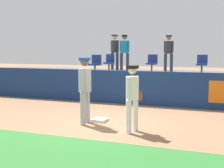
{
  "coord_description": "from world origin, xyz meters",
  "views": [
    {
      "loc": [
        3.35,
        -7.93,
        2.09
      ],
      "look_at": [
        -0.12,
        1.17,
        1.0
      ],
      "focal_mm": 49.03,
      "sensor_mm": 36.0,
      "label": 1
    }
  ],
  "objects": [
    {
      "name": "seat_back_left",
      "position": [
        -2.29,
        6.5,
        1.5
      ],
      "size": [
        0.44,
        0.44,
        0.84
      ],
      "color": "#4C4C51",
      "rests_on": "bleacher_platform"
    },
    {
      "name": "player_fielder_home",
      "position": [
        1.12,
        -0.63,
        0.98
      ],
      "size": [
        0.44,
        0.5,
        1.7
      ],
      "rotation": [
        0.0,
        0.0,
        -1.87
      ],
      "color": "white",
      "rests_on": "ground_plane"
    },
    {
      "name": "player_runner_visitor",
      "position": [
        -0.39,
        -0.25,
        1.09
      ],
      "size": [
        0.39,
        0.52,
        1.88
      ],
      "rotation": [
        0.0,
        0.0,
        -1.48
      ],
      "color": "#9EA3AD",
      "rests_on": "ground_plane"
    },
    {
      "name": "spectator_capped",
      "position": [
        -2.35,
        7.43,
        2.11
      ],
      "size": [
        0.5,
        0.44,
        1.86
      ],
      "rotation": [
        0.0,
        0.0,
        2.85
      ],
      "color": "#33384C",
      "rests_on": "bleacher_platform"
    },
    {
      "name": "bleacher_platform",
      "position": [
        0.0,
        5.83,
        0.52
      ],
      "size": [
        18.0,
        4.8,
        1.03
      ],
      "primitive_type": "cube",
      "color": "#59595E",
      "rests_on": "ground_plane"
    },
    {
      "name": "ground_plane",
      "position": [
        0.0,
        0.0,
        0.0
      ],
      "size": [
        60.0,
        60.0,
        0.0
      ],
      "primitive_type": "plane",
      "color": "#936B4C"
    },
    {
      "name": "field_wall",
      "position": [
        0.02,
        3.25,
        0.65
      ],
      "size": [
        18.0,
        0.26,
        1.29
      ],
      "color": "navy",
      "rests_on": "ground_plane"
    },
    {
      "name": "grass_foreground_strip",
      "position": [
        0.0,
        -3.02,
        0.0
      ],
      "size": [
        18.0,
        2.8,
        0.01
      ],
      "primitive_type": "cube",
      "color": "#2D722D",
      "rests_on": "ground_plane"
    },
    {
      "name": "seat_back_center",
      "position": [
        -0.09,
        6.5,
        1.51
      ],
      "size": [
        0.47,
        0.44,
        0.84
      ],
      "color": "#4C4C51",
      "rests_on": "bleacher_platform"
    },
    {
      "name": "seat_back_right",
      "position": [
        2.22,
        6.5,
        1.51
      ],
      "size": [
        0.46,
        0.44,
        0.84
      ],
      "color": "#4C4C51",
      "rests_on": "bleacher_platform"
    },
    {
      "name": "spectator_casual",
      "position": [
        -1.69,
        7.08,
        2.09
      ],
      "size": [
        0.51,
        0.38,
        1.82
      ],
      "rotation": [
        0.0,
        0.0,
        3.26
      ],
      "color": "#33384C",
      "rests_on": "bleacher_platform"
    },
    {
      "name": "spectator_hooded",
      "position": [
        0.57,
        7.2,
        2.06
      ],
      "size": [
        0.49,
        0.39,
        1.78
      ],
      "rotation": [
        0.0,
        0.0,
        2.96
      ],
      "color": "#33384C",
      "rests_on": "bleacher_platform"
    },
    {
      "name": "first_base",
      "position": [
        -0.12,
        0.17,
        0.04
      ],
      "size": [
        0.4,
        0.4,
        0.08
      ],
      "primitive_type": "cube",
      "color": "white",
      "rests_on": "ground_plane"
    },
    {
      "name": "seat_front_left",
      "position": [
        -2.26,
        4.7,
        1.51
      ],
      "size": [
        0.46,
        0.44,
        0.84
      ],
      "color": "#4C4C51",
      "rests_on": "bleacher_platform"
    }
  ]
}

